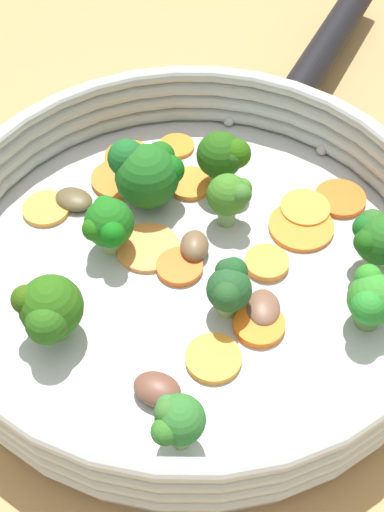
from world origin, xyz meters
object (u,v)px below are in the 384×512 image
at_px(carrot_slice_12, 179,271).
at_px(broccoli_floret_0, 49,310).
at_px(carrot_slice_4, 213,358).
at_px(broccoli_floret_2, 108,224).
at_px(carrot_slice_9, 340,199).
at_px(mushroom_piece_0, 198,246).
at_px(broccoli_floret_1, 177,420).
at_px(mushroom_piece_1, 74,199).
at_px(carrot_slice_10, 129,157).
at_px(broccoli_floret_3, 371,299).
at_px(carrot_slice_0, 46,209).
at_px(carrot_slice_11, 301,226).
at_px(carrot_slice_3, 305,209).
at_px(carrot_slice_2, 148,248).
at_px(broccoli_floret_5, 229,287).
at_px(carrot_slice_6, 119,179).
at_px(broccoli_floret_8, 230,196).
at_px(mushroom_piece_2, 263,308).
at_px(broccoli_floret_6, 224,157).
at_px(broccoli_floret_7, 147,172).
at_px(broccoli_floret_4, 376,239).
at_px(carrot_slice_5, 259,325).
at_px(carrot_slice_7, 177,146).
at_px(skillet, 192,277).
at_px(carrot_slice_8, 267,263).
at_px(mushroom_piece_3, 157,389).

height_order(carrot_slice_12, broccoli_floret_0, broccoli_floret_0).
relative_size(carrot_slice_4, broccoli_floret_0, 0.74).
height_order(broccoli_floret_0, broccoli_floret_2, broccoli_floret_0).
xyz_separation_m(carrot_slice_9, mushroom_piece_0, (-0.10, -0.06, 0.01)).
distance_m(broccoli_floret_1, mushroom_piece_1, 0.20).
bearing_deg(carrot_slice_10, broccoli_floret_3, -37.91).
bearing_deg(mushroom_piece_1, broccoli_floret_3, -22.10).
xyz_separation_m(carrot_slice_0, carrot_slice_11, (0.18, 0.00, -0.00)).
height_order(carrot_slice_3, carrot_slice_9, carrot_slice_3).
height_order(carrot_slice_3, broccoli_floret_2, broccoli_floret_2).
relative_size(carrot_slice_2, broccoli_floret_5, 1.15).
height_order(broccoli_floret_0, broccoli_floret_3, broccoli_floret_0).
xyz_separation_m(carrot_slice_6, mushroom_piece_1, (-0.03, -0.03, 0.00)).
relative_size(carrot_slice_12, mushroom_piece_0, 1.22).
distance_m(carrot_slice_2, carrot_slice_4, 0.10).
height_order(broccoli_floret_8, mushroom_piece_2, broccoli_floret_8).
bearing_deg(broccoli_floret_6, carrot_slice_0, -163.29).
distance_m(carrot_slice_4, broccoli_floret_7, 0.15).
distance_m(carrot_slice_9, carrot_slice_10, 0.16).
xyz_separation_m(carrot_slice_10, mushroom_piece_2, (0.11, -0.14, 0.00)).
height_order(carrot_slice_9, broccoli_floret_3, broccoli_floret_3).
bearing_deg(carrot_slice_2, mushroom_piece_1, 148.10).
relative_size(broccoli_floret_1, broccoli_floret_6, 0.85).
height_order(broccoli_floret_4, mushroom_piece_0, broccoli_floret_4).
xyz_separation_m(carrot_slice_3, carrot_slice_5, (-0.03, -0.11, -0.00)).
bearing_deg(carrot_slice_0, carrot_slice_11, 0.74).
distance_m(carrot_slice_7, broccoli_floret_8, 0.09).
xyz_separation_m(skillet, carrot_slice_6, (-0.06, 0.08, 0.01)).
relative_size(carrot_slice_7, broccoli_floret_6, 0.58).
bearing_deg(mushroom_piece_1, carrot_slice_2, -31.90).
bearing_deg(carrot_slice_8, mushroom_piece_2, -90.95).
distance_m(carrot_slice_2, broccoli_floret_8, 0.07).
relative_size(skillet, carrot_slice_0, 9.32).
relative_size(carrot_slice_3, carrot_slice_5, 1.10).
distance_m(carrot_slice_11, broccoli_floret_6, 0.07).
bearing_deg(carrot_slice_4, broccoli_floret_4, 40.89).
height_order(skillet, mushroom_piece_2, mushroom_piece_2).
distance_m(carrot_slice_4, carrot_slice_11, 0.13).
bearing_deg(carrot_slice_8, broccoli_floret_0, -151.24).
xyz_separation_m(carrot_slice_7, carrot_slice_12, (0.02, -0.13, 0.00)).
distance_m(skillet, broccoli_floret_4, 0.13).
distance_m(skillet, carrot_slice_7, 0.13).
bearing_deg(carrot_slice_12, carrot_slice_9, 36.45).
relative_size(carrot_slice_8, carrot_slice_11, 0.65).
bearing_deg(mushroom_piece_3, broccoli_floret_3, 27.88).
bearing_deg(broccoli_floret_3, carrot_slice_10, 142.09).
xyz_separation_m(carrot_slice_2, broccoli_floret_3, (0.15, -0.05, 0.02)).
relative_size(carrot_slice_7, carrot_slice_11, 0.60).
bearing_deg(carrot_slice_5, mushroom_piece_3, -136.22).
relative_size(broccoli_floret_4, broccoli_floret_5, 1.21).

